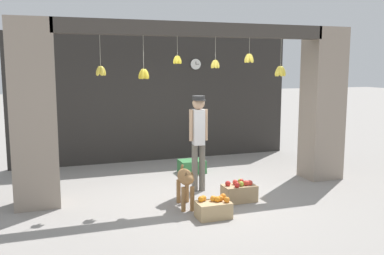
{
  "coord_description": "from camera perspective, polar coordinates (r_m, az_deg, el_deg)",
  "views": [
    {
      "loc": [
        -2.55,
        -6.91,
        2.28
      ],
      "look_at": [
        0.0,
        0.44,
        1.14
      ],
      "focal_mm": 40.0,
      "sensor_mm": 36.0,
      "label": 1
    }
  ],
  "objects": [
    {
      "name": "shopkeeper",
      "position": [
        7.68,
        0.87,
        -0.97
      ],
      "size": [
        0.34,
        0.29,
        1.74
      ],
      "rotation": [
        0.0,
        0.0,
        3.08
      ],
      "color": "#6B665B",
      "rests_on": "ground_plane"
    },
    {
      "name": "storefront_awning",
      "position": [
        7.5,
        0.99,
        12.52
      ],
      "size": [
        4.84,
        0.28,
        0.97
      ],
      "color": "#3D3833"
    },
    {
      "name": "produce_box_green",
      "position": [
        9.17,
        -0.02,
        -5.2
      ],
      "size": [
        0.53,
        0.41,
        0.27
      ],
      "primitive_type": "cube",
      "color": "#387A42",
      "rests_on": "ground_plane"
    },
    {
      "name": "ground_plane",
      "position": [
        7.71,
        1.1,
        -8.88
      ],
      "size": [
        60.0,
        60.0,
        0.0
      ],
      "primitive_type": "plane",
      "color": "gray"
    },
    {
      "name": "fruit_crate_apples",
      "position": [
        7.33,
        6.33,
        -8.54
      ],
      "size": [
        0.55,
        0.34,
        0.36
      ],
      "color": "tan",
      "rests_on": "ground_plane"
    },
    {
      "name": "shop_pillar_right",
      "position": [
        8.96,
        17.01,
        2.98
      ],
      "size": [
        0.7,
        0.6,
        3.0
      ],
      "primitive_type": "cube",
      "color": "gray",
      "rests_on": "ground_plane"
    },
    {
      "name": "water_bottle",
      "position": [
        6.92,
        4.09,
        -9.9
      ],
      "size": [
        0.06,
        0.06,
        0.25
      ],
      "color": "silver",
      "rests_on": "ground_plane"
    },
    {
      "name": "wall_clock",
      "position": [
        10.46,
        0.49,
        8.44
      ],
      "size": [
        0.27,
        0.03,
        0.27
      ],
      "color": "black"
    },
    {
      "name": "shop_back_wall",
      "position": [
        10.28,
        -4.73,
        3.95
      ],
      "size": [
        6.74,
        0.12,
        3.0
      ],
      "primitive_type": "cube",
      "color": "#2D2B28",
      "rests_on": "ground_plane"
    },
    {
      "name": "shop_pillar_left",
      "position": [
        7.25,
        -20.39,
        1.64
      ],
      "size": [
        0.7,
        0.6,
        3.0
      ],
      "primitive_type": "cube",
      "color": "gray",
      "rests_on": "ground_plane"
    },
    {
      "name": "dog",
      "position": [
        6.9,
        -0.86,
        -7.0
      ],
      "size": [
        0.31,
        0.86,
        0.67
      ],
      "rotation": [
        0.0,
        0.0,
        -1.7
      ],
      "color": "#9E7042",
      "rests_on": "ground_plane"
    },
    {
      "name": "fruit_crate_oranges",
      "position": [
        6.55,
        2.89,
        -10.74
      ],
      "size": [
        0.51,
        0.33,
        0.33
      ],
      "color": "tan",
      "rests_on": "ground_plane"
    }
  ]
}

